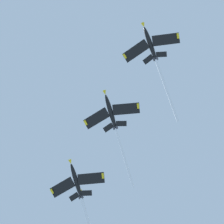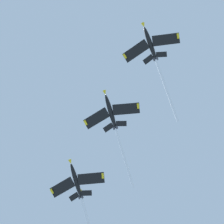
% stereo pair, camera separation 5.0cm
% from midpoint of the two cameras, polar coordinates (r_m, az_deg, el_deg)
% --- Properties ---
extents(jet_lead, '(20.59, 27.97, 18.79)m').
position_cam_midpoint_polar(jet_lead, '(102.62, 8.07, 10.63)').
color(jet_lead, black).
extents(jet_second, '(19.56, 27.50, 17.47)m').
position_cam_midpoint_polar(jet_second, '(100.48, 0.33, -1.95)').
color(jet_second, black).
extents(jet_third, '(18.71, 24.90, 15.92)m').
position_cam_midpoint_polar(jet_third, '(105.46, -6.17, -15.21)').
color(jet_third, black).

